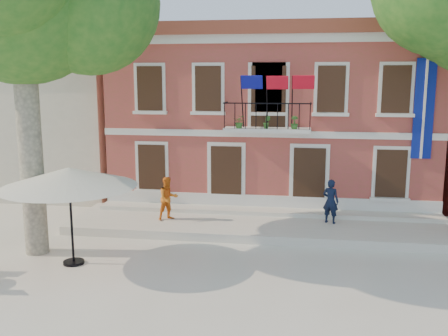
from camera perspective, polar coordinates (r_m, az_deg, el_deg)
ground at (r=14.40m, az=-4.88°, el=-11.86°), size 90.00×90.00×0.00m
main_building at (r=23.03m, az=5.69°, el=6.18°), size 13.50×9.59×7.50m
neighbor_west at (r=27.19m, az=-19.30°, el=5.09°), size 9.40×9.40×6.40m
terrace at (r=18.17m, az=4.56°, el=-6.58°), size 14.00×3.40×0.30m
patio_umbrella at (r=14.96m, az=-17.30°, el=-1.04°), size 3.89×3.89×2.89m
pedestrian_navy at (r=18.13m, az=12.09°, el=-3.73°), size 0.68×0.57×1.59m
pedestrian_orange at (r=18.25m, az=-6.40°, el=-3.48°), size 0.97×0.95×1.58m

